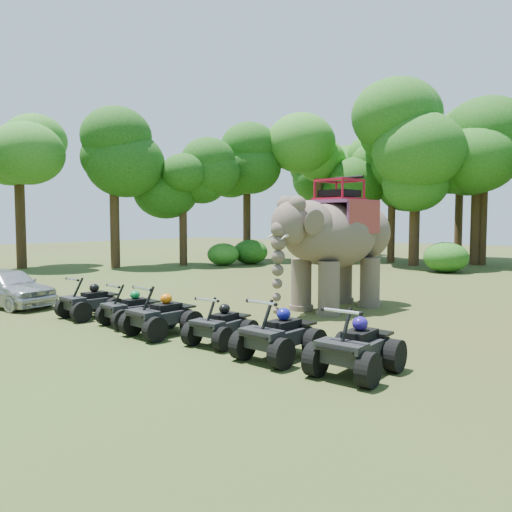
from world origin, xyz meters
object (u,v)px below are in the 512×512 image
object	(u,v)px
atv_5	(356,339)
elephant	(337,243)
parked_car	(7,287)
atv_2	(161,310)
atv_4	(279,328)
atv_1	(131,304)
atv_0	(90,297)
atv_3	(221,320)

from	to	relation	value
atv_5	elephant	bearing A→B (deg)	121.96
atv_5	parked_car	bearing A→B (deg)	-177.94
atv_2	atv_4	bearing A→B (deg)	6.02
elephant	atv_5	size ratio (longest dim) A/B	2.90
parked_car	atv_5	size ratio (longest dim) A/B	2.17
elephant	atv_1	size ratio (longest dim) A/B	3.27
atv_5	atv_0	bearing A→B (deg)	179.14
atv_3	atv_5	world-z (taller)	atv_5
parked_car	atv_4	bearing A→B (deg)	-94.18
atv_4	atv_0	bearing A→B (deg)	-177.83
parked_car	atv_2	world-z (taller)	parked_car
atv_0	atv_1	size ratio (longest dim) A/B	1.05
atv_1	elephant	bearing A→B (deg)	70.75
elephant	parked_car	distance (m)	11.48
atv_2	atv_5	distance (m)	5.50
parked_car	atv_1	bearing A→B (deg)	-89.99
atv_2	atv_1	bearing A→B (deg)	174.78
atv_2	atv_4	xyz separation A→B (m)	(3.69, 0.09, 0.01)
elephant	atv_0	bearing A→B (deg)	-120.85
parked_car	atv_0	world-z (taller)	parked_car
elephant	atv_0	distance (m)	8.14
atv_3	atv_5	size ratio (longest dim) A/B	0.87
elephant	atv_2	world-z (taller)	elephant
parked_car	atv_5	xyz separation A→B (m)	(13.07, 0.55, 0.00)
atv_2	atv_3	distance (m)	1.86
atv_0	elephant	bearing A→B (deg)	55.11
atv_1	atv_5	size ratio (longest dim) A/B	0.89
parked_car	atv_0	distance (m)	4.09
atv_1	atv_5	bearing A→B (deg)	7.32
parked_car	atv_2	xyz separation A→B (m)	(7.58, 0.42, -0.02)
atv_0	atv_2	world-z (taller)	atv_2
atv_2	atv_5	size ratio (longest dim) A/B	0.97
atv_4	atv_5	distance (m)	1.81
elephant	parked_car	bearing A→B (deg)	-134.59
elephant	atv_5	distance (m)	7.53
parked_car	atv_0	bearing A→B (deg)	-87.90
elephant	atv_1	bearing A→B (deg)	-108.99
atv_3	atv_4	size ratio (longest dim) A/B	0.88
atv_2	atv_4	world-z (taller)	atv_4
atv_0	atv_3	distance (m)	5.38
atv_0	atv_5	xyz separation A→B (m)	(9.04, -0.08, 0.05)
atv_2	atv_5	world-z (taller)	atv_5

